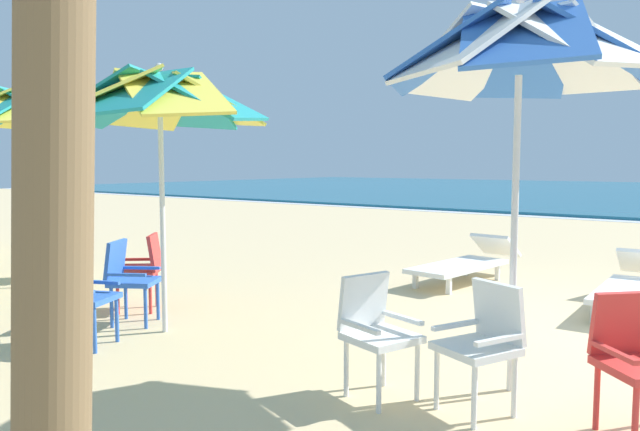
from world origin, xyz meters
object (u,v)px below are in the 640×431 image
object	(u,v)px
plastic_chair_5	(128,276)
plastic_chair_6	(50,244)
beach_umbrella_0	(519,53)
plastic_chair_1	(636,356)
beach_umbrella_2	(24,111)
plastic_chair_3	(143,267)
beach_umbrella_1	(160,101)
plastic_chair_4	(81,292)
sun_lounger_2	(466,262)
plastic_chair_0	(375,327)
sun_lounger_1	(635,285)
plastic_chair_2	(483,339)

from	to	relation	value
plastic_chair_5	plastic_chair_6	xyz separation A→B (m)	(-2.98, 0.77, 0.00)
beach_umbrella_0	plastic_chair_5	world-z (taller)	beach_umbrella_0
plastic_chair_1	beach_umbrella_2	world-z (taller)	beach_umbrella_2
beach_umbrella_0	plastic_chair_3	xyz separation A→B (m)	(-4.15, -0.16, -1.93)
beach_umbrella_1	plastic_chair_4	size ratio (longest dim) A/B	3.01
plastic_chair_1	sun_lounger_2	bearing A→B (deg)	126.07
beach_umbrella_2	plastic_chair_1	bearing A→B (deg)	0.30
plastic_chair_0	beach_umbrella_1	xyz separation A→B (m)	(-2.52, 0.12, 1.75)
sun_lounger_1	beach_umbrella_0	bearing A→B (deg)	-94.27
plastic_chair_4	beach_umbrella_1	bearing A→B (deg)	72.72
plastic_chair_2	plastic_chair_6	world-z (taller)	same
plastic_chair_4	sun_lounger_2	xyz separation A→B (m)	(1.54, 4.90, -0.22)
sun_lounger_1	sun_lounger_2	size ratio (longest dim) A/B	0.98
beach_umbrella_0	plastic_chair_3	size ratio (longest dim) A/B	3.28
plastic_chair_4	beach_umbrella_2	size ratio (longest dim) A/B	0.32
beach_umbrella_1	plastic_chair_4	distance (m)	1.92
plastic_chair_3	beach_umbrella_2	size ratio (longest dim) A/B	0.32
plastic_chair_1	plastic_chair_6	xyz separation A→B (m)	(-7.63, 0.43, 0.00)
plastic_chair_0	plastic_chair_5	bearing A→B (deg)	178.29
beach_umbrella_0	plastic_chair_0	bearing A→B (deg)	-136.70
beach_umbrella_0	plastic_chair_1	xyz separation A→B (m)	(0.86, -0.26, -1.93)
beach_umbrella_1	plastic_chair_5	xyz separation A→B (m)	(-0.55, -0.03, -1.75)
beach_umbrella_1	sun_lounger_2	world-z (taller)	beach_umbrella_1
plastic_chair_0	plastic_chair_3	size ratio (longest dim) A/B	1.00
beach_umbrella_2	sun_lounger_1	size ratio (longest dim) A/B	1.24
plastic_chair_3	plastic_chair_5	distance (m)	0.57
plastic_chair_2	beach_umbrella_1	size ratio (longest dim) A/B	0.33
beach_umbrella_2	plastic_chair_6	world-z (taller)	beach_umbrella_2
plastic_chair_6	sun_lounger_1	world-z (taller)	plastic_chair_6
beach_umbrella_1	sun_lounger_1	world-z (taller)	beach_umbrella_1
plastic_chair_0	beach_umbrella_1	bearing A→B (deg)	177.26
beach_umbrella_0	plastic_chair_5	distance (m)	4.30
beach_umbrella_2	plastic_chair_6	bearing A→B (deg)	125.58
plastic_chair_5	beach_umbrella_2	xyz separation A→B (m)	(-2.65, 0.30, 1.84)
plastic_chair_1	sun_lounger_2	size ratio (longest dim) A/B	0.39
sun_lounger_2	sun_lounger_1	bearing A→B (deg)	-9.05
beach_umbrella_1	plastic_chair_6	xyz separation A→B (m)	(-3.53, 0.74, -1.75)
plastic_chair_2	plastic_chair_5	distance (m)	3.78
beach_umbrella_1	beach_umbrella_2	world-z (taller)	beach_umbrella_2
plastic_chair_5	plastic_chair_1	bearing A→B (deg)	4.18
plastic_chair_4	plastic_chair_6	world-z (taller)	same
sun_lounger_1	plastic_chair_3	bearing A→B (deg)	-142.30
plastic_chair_3	sun_lounger_2	bearing A→B (deg)	59.47
plastic_chair_3	beach_umbrella_2	xyz separation A→B (m)	(-2.29, -0.14, 1.84)
plastic_chair_3	plastic_chair_5	xyz separation A→B (m)	(0.35, -0.44, 0.00)
plastic_chair_3	plastic_chair_6	distance (m)	2.65
plastic_chair_0	plastic_chair_5	xyz separation A→B (m)	(-3.06, 0.09, 0.00)
plastic_chair_0	plastic_chair_5	size ratio (longest dim) A/B	1.00
plastic_chair_2	beach_umbrella_2	bearing A→B (deg)	178.34
plastic_chair_0	plastic_chair_2	xyz separation A→B (m)	(0.72, 0.21, 0.00)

